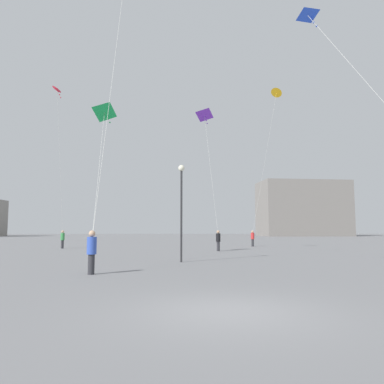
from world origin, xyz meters
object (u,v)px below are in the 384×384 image
object	(u,v)px
person_in_blue	(92,250)
building_centre_hall	(303,209)
kite_cobalt_delta	(314,22)
person_in_red	(253,238)
kite_emerald_delta	(104,113)
lamppost_east	(181,197)
kite_amber_diamond	(276,94)
person_in_black	(218,240)
person_in_green	(63,239)
kite_crimson_diamond	(57,92)
kite_violet_delta	(204,117)

from	to	relation	value
person_in_blue	building_centre_hall	distance (m)	95.04
kite_cobalt_delta	building_centre_hall	bearing A→B (deg)	70.89
person_in_red	kite_emerald_delta	world-z (taller)	kite_emerald_delta
building_centre_hall	lamppost_east	distance (m)	88.32
kite_amber_diamond	lamppost_east	size ratio (longest dim) A/B	2.56
person_in_black	person_in_green	world-z (taller)	person_in_black
person_in_black	kite_cobalt_delta	distance (m)	18.08
kite_crimson_diamond	lamppost_east	bearing A→B (deg)	-44.39
person_in_blue	kite_emerald_delta	bearing A→B (deg)	-143.18
person_in_black	kite_violet_delta	bearing A→B (deg)	-146.45
building_centre_hall	lamppost_east	world-z (taller)	building_centre_hall
person_in_black	kite_crimson_diamond	distance (m)	18.46
kite_amber_diamond	person_in_red	bearing A→B (deg)	102.73
building_centre_hall	kite_amber_diamond	bearing A→B (deg)	-111.32
person_in_red	lamppost_east	world-z (taller)	lamppost_east
kite_violet_delta	person_in_black	bearing A→B (deg)	16.13
kite_amber_diamond	kite_violet_delta	distance (m)	8.40
kite_crimson_diamond	kite_amber_diamond	size ratio (longest dim) A/B	0.91
person_in_green	kite_amber_diamond	size ratio (longest dim) A/B	0.12
kite_amber_diamond	lamppost_east	world-z (taller)	kite_amber_diamond
person_in_blue	kite_cobalt_delta	size ratio (longest dim) A/B	0.15
person_in_black	building_centre_hall	distance (m)	77.60
person_in_red	kite_violet_delta	xyz separation A→B (m)	(-5.88, -8.65, 10.54)
kite_crimson_diamond	kite_cobalt_delta	xyz separation A→B (m)	(17.05, -13.10, -0.86)
kite_violet_delta	building_centre_hall	world-z (taller)	building_centre_hall
person_in_red	person_in_green	distance (m)	19.37
person_in_black	building_centre_hall	world-z (taller)	building_centre_hall
person_in_green	kite_emerald_delta	world-z (taller)	kite_emerald_delta
kite_emerald_delta	kite_amber_diamond	xyz separation A→B (m)	(14.56, 9.05, 5.02)
person_in_black	building_centre_hall	xyz separation A→B (m)	(32.39, 70.21, 6.60)
kite_cobalt_delta	kite_amber_diamond	bearing A→B (deg)	80.77
kite_cobalt_delta	kite_violet_delta	size ratio (longest dim) A/B	1.11
kite_amber_diamond	kite_violet_delta	world-z (taller)	kite_amber_diamond
person_in_black	kite_cobalt_delta	size ratio (longest dim) A/B	0.15
kite_emerald_delta	kite_violet_delta	xyz separation A→B (m)	(7.39, 6.11, 1.79)
person_in_blue	kite_amber_diamond	world-z (taller)	kite_amber_diamond
kite_cobalt_delta	person_in_blue	bearing A→B (deg)	-166.69
kite_violet_delta	lamppost_east	xyz separation A→B (m)	(-2.21, -10.12, -7.85)
person_in_black	kite_crimson_diamond	size ratio (longest dim) A/B	0.14
person_in_blue	person_in_red	bearing A→B (deg)	-177.68
person_in_red	lamppost_east	bearing A→B (deg)	-79.68
building_centre_hall	person_in_black	bearing A→B (deg)	-114.77
person_in_green	building_centre_hall	world-z (taller)	building_centre_hall
kite_violet_delta	person_in_blue	bearing A→B (deg)	-110.89
kite_amber_diamond	kite_cobalt_delta	xyz separation A→B (m)	(-2.62, -16.10, -2.21)
kite_amber_diamond	lamppost_east	distance (m)	19.54
kite_violet_delta	kite_emerald_delta	bearing A→B (deg)	-140.44
kite_violet_delta	kite_crimson_diamond	bearing A→B (deg)	-179.77
kite_emerald_delta	kite_violet_delta	size ratio (longest dim) A/B	0.99
person_in_black	person_in_red	bearing A→B (deg)	77.81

